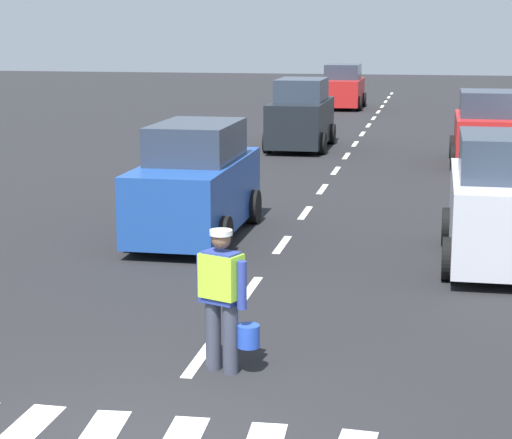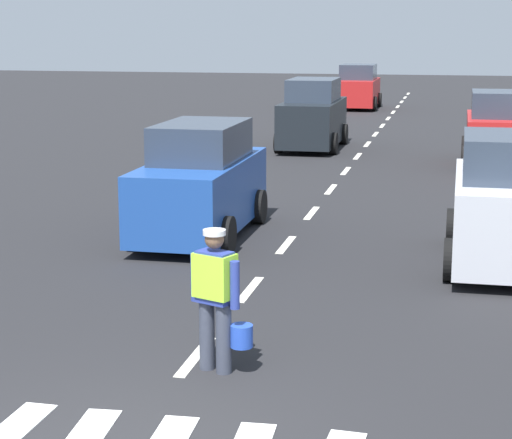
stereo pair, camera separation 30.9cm
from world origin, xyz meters
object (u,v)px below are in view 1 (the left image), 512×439
at_px(road_worker, 224,294).
at_px(car_oncoming_lead, 196,184).
at_px(car_parked_curbside, 506,204).
at_px(car_oncoming_third, 343,88).
at_px(car_oncoming_second, 301,116).
at_px(car_parked_far, 486,131).

height_order(road_worker, car_oncoming_lead, car_oncoming_lead).
relative_size(road_worker, car_parked_curbside, 0.42).
distance_m(car_parked_curbside, car_oncoming_third, 29.79).
height_order(car_oncoming_second, car_oncoming_third, car_oncoming_second).
xyz_separation_m(car_parked_far, car_parked_curbside, (-0.20, -11.66, 0.04)).
distance_m(car_parked_far, car_oncoming_third, 18.54).
distance_m(road_worker, car_oncoming_third, 35.06).
xyz_separation_m(road_worker, car_oncoming_third, (-2.19, 34.99, 0.04)).
relative_size(car_parked_far, car_oncoming_third, 0.98).
relative_size(road_worker, car_parked_far, 0.44).
xyz_separation_m(car_parked_far, car_oncoming_second, (-5.68, 2.58, 0.06)).
bearing_deg(road_worker, car_oncoming_third, 93.58).
height_order(car_parked_far, car_oncoming_lead, car_oncoming_lead).
xyz_separation_m(road_worker, car_parked_curbside, (3.47, 5.74, 0.09)).
relative_size(car_parked_far, car_oncoming_lead, 0.88).
bearing_deg(car_oncoming_third, car_oncoming_lead, -89.81).
distance_m(road_worker, car_oncoming_lead, 7.16).
bearing_deg(car_oncoming_lead, road_worker, -72.98).
bearing_deg(car_parked_far, car_oncoming_third, 108.43).
bearing_deg(car_oncoming_second, car_parked_far, -24.44).
bearing_deg(road_worker, car_oncoming_second, 95.75).
height_order(car_parked_curbside, car_oncoming_second, car_oncoming_second).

